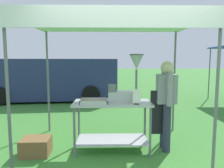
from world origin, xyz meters
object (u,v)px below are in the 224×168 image
(donut_tray, at_px, (94,102))
(van_navy, at_px, (51,79))
(menu_sign, at_px, (137,98))
(stall_canopy, at_px, (112,25))
(donut_fryer, at_px, (127,85))
(supply_crate, at_px, (36,146))
(vendor, at_px, (166,101))
(donut_cart, at_px, (112,116))

(donut_tray, bearing_deg, van_navy, 112.82)
(donut_tray, xyz_separation_m, menu_sign, (0.71, -0.08, 0.09))
(stall_canopy, bearing_deg, donut_fryer, -8.20)
(supply_crate, xyz_separation_m, van_navy, (-1.14, 5.14, 0.73))
(menu_sign, height_order, vendor, vendor)
(donut_cart, relative_size, van_navy, 0.25)
(van_navy, bearing_deg, supply_crate, -77.47)
(menu_sign, relative_size, vendor, 0.16)
(donut_tray, distance_m, vendor, 1.28)
(donut_cart, height_order, vendor, vendor)
(donut_tray, xyz_separation_m, van_navy, (-2.16, 5.13, -0.04))
(vendor, bearing_deg, supply_crate, -175.52)
(donut_cart, distance_m, vendor, 1.00)
(donut_cart, bearing_deg, van_navy, 116.23)
(donut_cart, relative_size, vendor, 0.85)
(donut_tray, bearing_deg, donut_cart, 22.99)
(stall_canopy, xyz_separation_m, donut_cart, (0.00, -0.10, -1.59))
(donut_tray, relative_size, van_navy, 0.08)
(menu_sign, xyz_separation_m, supply_crate, (-1.72, 0.07, -0.86))
(menu_sign, bearing_deg, supply_crate, 177.63)
(vendor, xyz_separation_m, supply_crate, (-2.28, -0.18, -0.76))
(donut_tray, relative_size, vendor, 0.29)
(stall_canopy, relative_size, donut_tray, 6.68)
(stall_canopy, height_order, donut_cart, stall_canopy)
(stall_canopy, distance_m, donut_cart, 1.60)
(vendor, distance_m, van_navy, 6.03)
(donut_cart, bearing_deg, supply_crate, -174.19)
(donut_fryer, relative_size, menu_sign, 3.28)
(stall_canopy, height_order, menu_sign, stall_canopy)
(stall_canopy, bearing_deg, van_navy, 116.68)
(donut_fryer, relative_size, vendor, 0.52)
(donut_cart, xyz_separation_m, supply_crate, (-1.32, -0.13, -0.49))
(donut_fryer, distance_m, van_navy, 5.65)
(menu_sign, bearing_deg, donut_tray, 173.84)
(donut_cart, relative_size, supply_crate, 2.75)
(donut_cart, xyz_separation_m, vendor, (0.96, 0.04, 0.27))
(stall_canopy, relative_size, vendor, 1.91)
(donut_fryer, bearing_deg, supply_crate, -172.98)
(stall_canopy, height_order, donut_fryer, stall_canopy)
(vendor, bearing_deg, menu_sign, -155.90)
(donut_tray, distance_m, donut_fryer, 0.66)
(donut_fryer, xyz_separation_m, van_navy, (-2.73, 4.94, -0.31))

